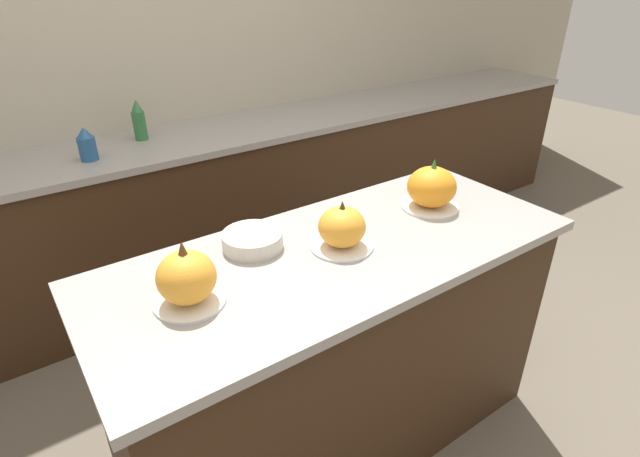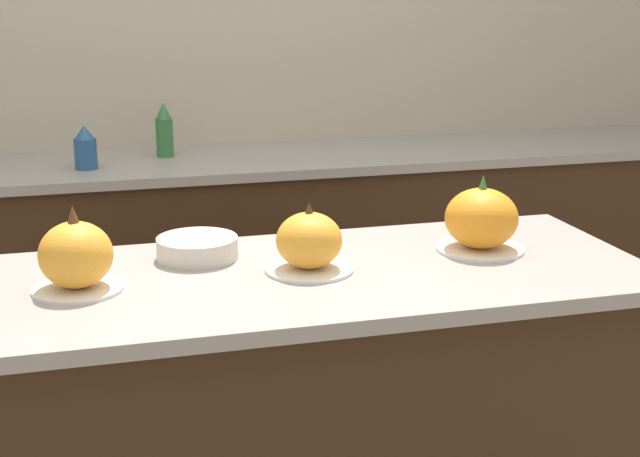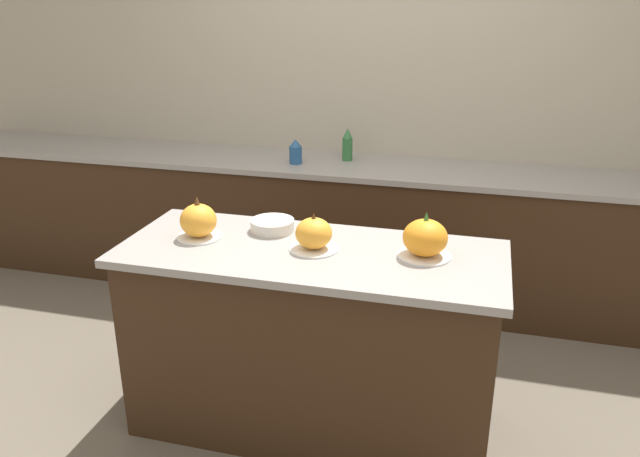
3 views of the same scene
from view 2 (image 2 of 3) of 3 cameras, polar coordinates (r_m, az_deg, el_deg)
name	(u,v)px [view 2 (image 2 of 3)]	position (r m, az deg, el deg)	size (l,w,h in m)	color
wall_back	(199,56)	(3.69, -7.76, 10.86)	(8.00, 0.06, 2.50)	#B2A893
kitchen_island	(306,441)	(2.27, -0.93, -13.42)	(1.64, 0.67, 0.89)	#382314
back_counter	(218,270)	(3.52, -6.56, -2.66)	(6.00, 0.60, 0.89)	#382314
pumpkin_cake_left	(76,257)	(2.01, -15.35, -1.78)	(0.20, 0.20, 0.19)	white
pumpkin_cake_center	(309,243)	(2.08, -0.70, -0.94)	(0.21, 0.21, 0.17)	white
pumpkin_cake_right	(481,220)	(2.27, 10.29, 0.53)	(0.22, 0.22, 0.19)	white
bottle_tall	(164,131)	(3.46, -9.94, 6.19)	(0.07, 0.07, 0.21)	#2D6B38
bottle_short	(85,148)	(3.29, -14.79, 4.99)	(0.08, 0.08, 0.16)	#235184
mixing_bowl	(197,248)	(2.20, -7.86, -1.24)	(0.20, 0.20, 0.05)	beige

